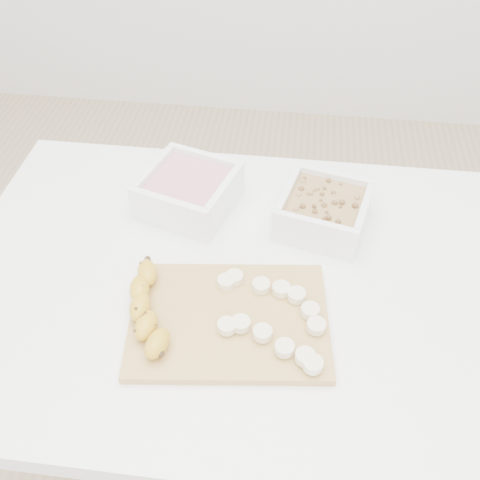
# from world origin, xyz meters

# --- Properties ---
(ground) EXTENTS (3.50, 3.50, 0.00)m
(ground) POSITION_xyz_m (0.00, 0.00, 0.00)
(ground) COLOR #C6AD89
(ground) RESTS_ON ground
(table) EXTENTS (1.00, 0.70, 0.75)m
(table) POSITION_xyz_m (0.00, 0.00, 0.65)
(table) COLOR white
(table) RESTS_ON ground
(bowl_yogurt) EXTENTS (0.20, 0.20, 0.08)m
(bowl_yogurt) POSITION_xyz_m (-0.12, 0.17, 0.79)
(bowl_yogurt) COLOR white
(bowl_yogurt) RESTS_ON table
(bowl_granola) EXTENTS (0.19, 0.19, 0.07)m
(bowl_granola) POSITION_xyz_m (0.14, 0.15, 0.79)
(bowl_granola) COLOR white
(bowl_granola) RESTS_ON table
(cutting_board) EXTENTS (0.34, 0.26, 0.01)m
(cutting_board) POSITION_xyz_m (-0.00, -0.10, 0.76)
(cutting_board) COLOR tan
(cutting_board) RESTS_ON table
(banana) EXTENTS (0.08, 0.19, 0.03)m
(banana) POSITION_xyz_m (-0.13, -0.11, 0.78)
(banana) COLOR gold
(banana) RESTS_ON cutting_board
(banana_slices) EXTENTS (0.18, 0.18, 0.02)m
(banana_slices) POSITION_xyz_m (0.07, -0.09, 0.77)
(banana_slices) COLOR #F2E5BB
(banana_slices) RESTS_ON cutting_board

